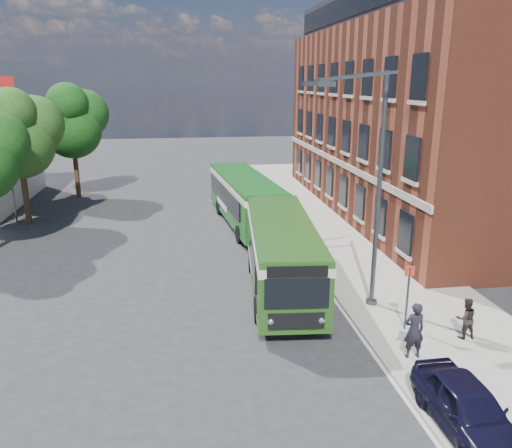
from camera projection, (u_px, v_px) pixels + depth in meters
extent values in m
plane|color=#2A2A2D|center=(236.00, 294.00, 20.99)|extent=(120.00, 120.00, 0.00)
cube|color=#9A988C|center=(338.00, 231.00, 29.57)|extent=(6.00, 48.00, 0.15)
cube|color=beige|center=(288.00, 234.00, 29.16)|extent=(0.12, 48.00, 0.01)
cube|color=brown|center=(426.00, 122.00, 32.72)|extent=(12.00, 26.00, 12.00)
cube|color=#BCB09F|center=(336.00, 161.00, 32.53)|extent=(0.12, 26.00, 0.35)
cube|color=black|center=(437.00, 5.00, 30.75)|extent=(10.80, 24.80, 2.20)
cube|color=black|center=(353.00, 4.00, 29.98)|extent=(0.08, 24.00, 1.40)
cylinder|color=#383B3D|center=(7.00, 151.00, 30.32)|extent=(0.10, 0.10, 9.00)
cube|color=#B51514|center=(6.00, 81.00, 29.24)|extent=(0.90, 0.02, 0.60)
cylinder|color=#383B3D|center=(371.00, 303.00, 19.79)|extent=(0.44, 0.44, 0.30)
cylinder|color=#383B3D|center=(379.00, 196.00, 18.59)|extent=(0.18, 0.18, 9.00)
cube|color=#383B3D|center=(359.00, 76.00, 16.64)|extent=(2.58, 0.46, 0.37)
cube|color=#383B3D|center=(347.00, 76.00, 17.78)|extent=(2.58, 0.46, 0.37)
cube|color=#383B3D|center=(327.00, 84.00, 16.08)|extent=(0.55, 0.22, 0.16)
cube|color=#383B3D|center=(310.00, 84.00, 18.13)|extent=(0.55, 0.22, 0.16)
cylinder|color=#383B3D|center=(407.00, 300.00, 17.45)|extent=(0.08, 0.08, 2.50)
cube|color=red|center=(410.00, 271.00, 17.15)|extent=(0.35, 0.04, 0.35)
cube|color=#254F18|center=(281.00, 250.00, 21.08)|extent=(3.41, 9.90, 2.45)
cube|color=#254F18|center=(281.00, 278.00, 21.43)|extent=(3.45, 9.94, 0.14)
cube|color=black|center=(251.00, 245.00, 21.26)|extent=(0.83, 7.88, 1.10)
cube|color=black|center=(310.00, 244.00, 21.40)|extent=(0.83, 7.88, 1.10)
cube|color=beige|center=(282.00, 231.00, 20.85)|extent=(3.47, 9.97, 0.32)
cube|color=#254F18|center=(282.00, 223.00, 20.75)|extent=(3.30, 9.79, 0.12)
cube|color=black|center=(297.00, 293.00, 16.34)|extent=(2.15, 0.28, 1.05)
cube|color=black|center=(297.00, 272.00, 16.13)|extent=(2.00, 0.27, 0.38)
cube|color=black|center=(296.00, 321.00, 16.61)|extent=(1.90, 0.26, 0.55)
sphere|color=silver|center=(271.00, 321.00, 16.59)|extent=(0.26, 0.26, 0.26)
sphere|color=silver|center=(321.00, 320.00, 16.67)|extent=(0.26, 0.26, 0.26)
cube|color=black|center=(272.00, 215.00, 25.70)|extent=(2.00, 0.27, 0.90)
cube|color=white|center=(250.00, 256.00, 22.14)|extent=(0.34, 3.19, 0.45)
cylinder|color=black|center=(258.00, 310.00, 18.44)|extent=(0.37, 1.02, 1.00)
cylinder|color=black|center=(321.00, 308.00, 18.56)|extent=(0.37, 1.02, 1.00)
cylinder|color=black|center=(252.00, 262.00, 23.34)|extent=(0.37, 1.02, 1.00)
cylinder|color=black|center=(301.00, 261.00, 23.46)|extent=(0.37, 1.02, 1.00)
cube|color=#165C18|center=(245.00, 196.00, 30.79)|extent=(3.56, 11.15, 2.45)
cube|color=#165C18|center=(245.00, 216.00, 31.15)|extent=(3.61, 11.19, 0.14)
cube|color=black|center=(224.00, 194.00, 30.74)|extent=(0.98, 9.12, 1.10)
cube|color=black|center=(264.00, 192.00, 31.34)|extent=(0.98, 9.12, 1.10)
cube|color=#F3EAC7|center=(245.00, 183.00, 30.56)|extent=(3.63, 11.22, 0.32)
cube|color=#165C18|center=(245.00, 177.00, 30.46)|extent=(3.45, 11.04, 0.12)
cube|color=black|center=(269.00, 216.00, 25.61)|extent=(2.15, 0.29, 1.05)
cube|color=black|center=(269.00, 202.00, 25.40)|extent=(2.00, 0.28, 0.38)
cube|color=black|center=(269.00, 235.00, 25.88)|extent=(1.90, 0.27, 0.55)
sphere|color=silver|center=(253.00, 236.00, 25.70)|extent=(0.26, 0.26, 0.26)
sphere|color=silver|center=(284.00, 233.00, 26.10)|extent=(0.26, 0.26, 0.26)
cube|color=black|center=(228.00, 176.00, 35.86)|extent=(2.00, 0.28, 0.90)
cube|color=white|center=(222.00, 203.00, 31.60)|extent=(0.35, 3.19, 0.45)
cylinder|color=black|center=(240.00, 234.00, 27.45)|extent=(0.38, 1.02, 1.00)
cylinder|color=black|center=(280.00, 231.00, 28.00)|extent=(0.38, 1.02, 1.00)
cylinder|color=black|center=(219.00, 207.00, 33.37)|extent=(0.38, 1.02, 1.00)
cylinder|color=black|center=(253.00, 205.00, 33.92)|extent=(0.38, 1.02, 1.00)
imported|color=black|center=(468.00, 408.00, 12.45)|extent=(1.55, 3.83, 1.31)
imported|color=black|center=(414.00, 330.00, 15.71)|extent=(0.69, 0.46, 1.87)
imported|color=black|center=(466.00, 318.00, 16.96)|extent=(0.72, 0.57, 1.46)
cylinder|color=#392315|center=(26.00, 196.00, 30.73)|extent=(0.36, 0.36, 3.56)
sphere|color=#274E19|center=(19.00, 144.00, 29.83)|extent=(4.20, 4.20, 4.20)
sphere|color=#274E19|center=(34.00, 125.00, 30.27)|extent=(3.56, 3.56, 3.56)
sphere|color=#274E19|center=(1.00, 134.00, 29.01)|extent=(3.23, 3.23, 3.23)
sphere|color=#274E19|center=(10.00, 113.00, 28.54)|extent=(2.91, 2.91, 2.91)
cylinder|color=#392315|center=(77.00, 173.00, 38.01)|extent=(0.36, 0.36, 3.65)
sphere|color=#144213|center=(72.00, 129.00, 37.08)|extent=(4.32, 4.32, 4.32)
sphere|color=#144213|center=(84.00, 114.00, 37.53)|extent=(3.65, 3.65, 3.65)
sphere|color=#144213|center=(59.00, 121.00, 36.24)|extent=(3.32, 3.32, 3.32)
sphere|color=#144213|center=(67.00, 103.00, 35.76)|extent=(2.99, 2.99, 2.99)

